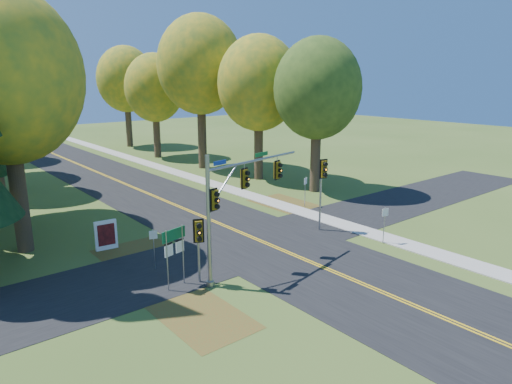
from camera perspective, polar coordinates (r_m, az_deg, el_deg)
ground at (r=25.81m, az=3.59°, el=-7.41°), size 160.00×160.00×0.00m
road_main at (r=25.80m, az=3.59°, el=-7.39°), size 8.00×160.00×0.02m
road_cross at (r=27.20m, az=0.72°, el=-6.21°), size 60.00×6.00×0.02m
centerline_left at (r=25.74m, az=3.43°, el=-7.41°), size 0.10×160.00×0.01m
centerline_right at (r=25.86m, az=3.76°, el=-7.31°), size 0.10×160.00×0.01m
sidewalk_east at (r=30.12m, az=12.32°, el=-4.46°), size 1.60×160.00×0.06m
leaf_patch_w_near at (r=25.52m, az=-13.65°, el=-8.04°), size 4.00×6.00×0.00m
leaf_patch_e at (r=34.38m, az=5.14°, el=-1.90°), size 3.50×8.00×0.00m
leaf_patch_w_far at (r=19.49m, az=-7.05°, el=-15.00°), size 3.00×5.00×0.00m
tree_w_a at (r=27.44m, az=-28.90°, el=12.47°), size 8.00×8.00×14.15m
tree_e_a at (r=38.41m, az=7.69°, el=12.61°), size 7.20×7.20×12.73m
tree_e_b at (r=42.97m, az=0.34°, el=13.36°), size 7.60×7.60×13.33m
tree_e_c at (r=48.91m, az=-6.98°, el=15.42°), size 8.80×8.80×15.79m
tree_e_d at (r=56.59m, az=-12.56°, el=12.55°), size 7.00×7.00×12.32m
tree_e_e at (r=66.77m, az=-15.95°, el=13.36°), size 7.80×7.80×13.74m
traffic_mast at (r=21.56m, az=-2.75°, el=-0.59°), size 6.72×1.78×6.20m
east_signal_pole at (r=28.41m, az=8.35°, el=1.88°), size 0.52×0.62×4.63m
ped_signal_pole at (r=21.20m, az=-7.18°, el=-5.47°), size 0.48×0.58×3.22m
route_sign_cluster at (r=21.18m, az=-10.17°, el=-6.59°), size 1.33×0.35×2.91m
info_kiosk at (r=27.10m, az=-18.24°, el=-5.15°), size 1.24×0.30×1.70m
reg_sign_e_north at (r=34.23m, az=6.18°, el=0.71°), size 0.43×0.16×2.29m
reg_sign_e_south at (r=27.46m, az=15.79°, el=-3.24°), size 0.42×0.14×2.21m
reg_sign_w at (r=23.55m, az=-12.68°, el=-6.11°), size 0.40×0.14×2.12m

